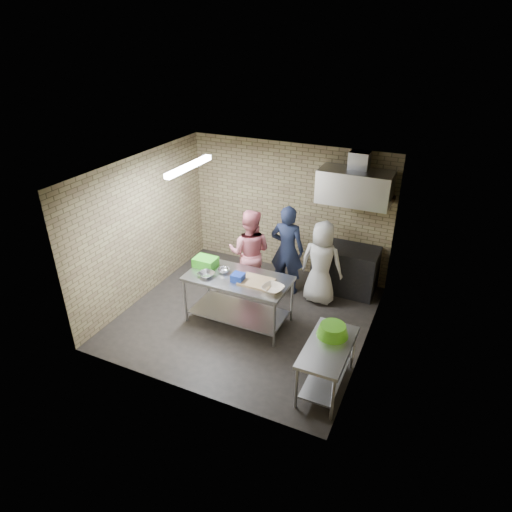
# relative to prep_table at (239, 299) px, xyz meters

# --- Properties ---
(floor) EXTENTS (4.20, 4.20, 0.00)m
(floor) POSITION_rel_prep_table_xyz_m (0.06, 0.18, -0.44)
(floor) COLOR black
(floor) RESTS_ON ground
(ceiling) EXTENTS (4.20, 4.20, 0.00)m
(ceiling) POSITION_rel_prep_table_xyz_m (0.06, 0.18, 2.26)
(ceiling) COLOR black
(ceiling) RESTS_ON ground
(back_wall) EXTENTS (4.20, 0.06, 2.70)m
(back_wall) POSITION_rel_prep_table_xyz_m (0.06, 2.18, 0.91)
(back_wall) COLOR #93875C
(back_wall) RESTS_ON ground
(front_wall) EXTENTS (4.20, 0.06, 2.70)m
(front_wall) POSITION_rel_prep_table_xyz_m (0.06, -1.82, 0.91)
(front_wall) COLOR #93875C
(front_wall) RESTS_ON ground
(left_wall) EXTENTS (0.06, 4.00, 2.70)m
(left_wall) POSITION_rel_prep_table_xyz_m (-2.04, 0.18, 0.91)
(left_wall) COLOR #93875C
(left_wall) RESTS_ON ground
(right_wall) EXTENTS (0.06, 4.00, 2.70)m
(right_wall) POSITION_rel_prep_table_xyz_m (2.16, 0.18, 0.91)
(right_wall) COLOR #93875C
(right_wall) RESTS_ON ground
(prep_table) EXTENTS (1.77, 0.89, 0.89)m
(prep_table) POSITION_rel_prep_table_xyz_m (0.00, 0.00, 0.00)
(prep_table) COLOR #AEB1B5
(prep_table) RESTS_ON floor
(side_counter) EXTENTS (0.60, 1.20, 0.75)m
(side_counter) POSITION_rel_prep_table_xyz_m (1.86, -0.92, -0.07)
(side_counter) COLOR silver
(side_counter) RESTS_ON floor
(stove) EXTENTS (1.20, 0.70, 0.90)m
(stove) POSITION_rel_prep_table_xyz_m (1.41, 1.83, 0.01)
(stove) COLOR black
(stove) RESTS_ON floor
(range_hood) EXTENTS (1.30, 0.60, 0.60)m
(range_hood) POSITION_rel_prep_table_xyz_m (1.41, 1.88, 1.66)
(range_hood) COLOR silver
(range_hood) RESTS_ON back_wall
(hood_duct) EXTENTS (0.35, 0.30, 0.30)m
(hood_duct) POSITION_rel_prep_table_xyz_m (1.41, 2.03, 2.11)
(hood_duct) COLOR #A5A8AD
(hood_duct) RESTS_ON back_wall
(wall_shelf) EXTENTS (0.80, 0.20, 0.04)m
(wall_shelf) POSITION_rel_prep_table_xyz_m (1.71, 2.07, 1.48)
(wall_shelf) COLOR #3F2B19
(wall_shelf) RESTS_ON back_wall
(fluorescent_fixture) EXTENTS (0.10, 1.25, 0.08)m
(fluorescent_fixture) POSITION_rel_prep_table_xyz_m (-0.94, 0.18, 2.20)
(fluorescent_fixture) COLOR white
(fluorescent_fixture) RESTS_ON ceiling
(green_crate) EXTENTS (0.39, 0.30, 0.16)m
(green_crate) POSITION_rel_prep_table_xyz_m (-0.70, 0.12, 0.52)
(green_crate) COLOR green
(green_crate) RESTS_ON prep_table
(blue_tub) EXTENTS (0.20, 0.20, 0.13)m
(blue_tub) POSITION_rel_prep_table_xyz_m (0.05, -0.10, 0.51)
(blue_tub) COLOR #1636AA
(blue_tub) RESTS_ON prep_table
(cutting_board) EXTENTS (0.54, 0.41, 0.03)m
(cutting_board) POSITION_rel_prep_table_xyz_m (0.35, -0.02, 0.46)
(cutting_board) COLOR tan
(cutting_board) RESTS_ON prep_table
(mixing_bowl_a) EXTENTS (0.33, 0.33, 0.07)m
(mixing_bowl_a) POSITION_rel_prep_table_xyz_m (-0.50, -0.20, 0.48)
(mixing_bowl_a) COLOR silver
(mixing_bowl_a) RESTS_ON prep_table
(mixing_bowl_b) EXTENTS (0.25, 0.25, 0.07)m
(mixing_bowl_b) POSITION_rel_prep_table_xyz_m (-0.30, 0.05, 0.48)
(mixing_bowl_b) COLOR silver
(mixing_bowl_b) RESTS_ON prep_table
(ceramic_bowl) EXTENTS (0.41, 0.41, 0.08)m
(ceramic_bowl) POSITION_rel_prep_table_xyz_m (0.70, -0.15, 0.49)
(ceramic_bowl) COLOR beige
(ceramic_bowl) RESTS_ON prep_table
(green_basin) EXTENTS (0.46, 0.46, 0.17)m
(green_basin) POSITION_rel_prep_table_xyz_m (1.84, -0.67, 0.39)
(green_basin) COLOR #59C626
(green_basin) RESTS_ON side_counter
(bottle_green) EXTENTS (0.06, 0.06, 0.15)m
(bottle_green) POSITION_rel_prep_table_xyz_m (1.86, 2.07, 1.57)
(bottle_green) COLOR green
(bottle_green) RESTS_ON wall_shelf
(man_navy) EXTENTS (0.68, 0.48, 1.78)m
(man_navy) POSITION_rel_prep_table_xyz_m (0.38, 1.30, 0.44)
(man_navy) COLOR #141632
(man_navy) RESTS_ON floor
(woman_pink) EXTENTS (0.95, 0.81, 1.71)m
(woman_pink) POSITION_rel_prep_table_xyz_m (-0.24, 0.96, 0.41)
(woman_pink) COLOR #E07686
(woman_pink) RESTS_ON floor
(woman_white) EXTENTS (0.80, 0.53, 1.61)m
(woman_white) POSITION_rel_prep_table_xyz_m (1.08, 1.23, 0.36)
(woman_white) COLOR silver
(woman_white) RESTS_ON floor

